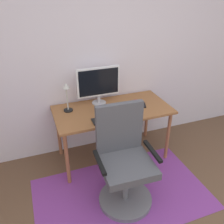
{
  "coord_description": "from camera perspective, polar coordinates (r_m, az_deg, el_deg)",
  "views": [
    {
      "loc": [
        -1.06,
        -0.68,
        2.1
      ],
      "look_at": [
        -0.25,
        1.53,
        0.83
      ],
      "focal_mm": 38.5,
      "sensor_mm": 36.0,
      "label": 1
    }
  ],
  "objects": [
    {
      "name": "monitor",
      "position": [
        3.0,
        -3.23,
        6.88
      ],
      "size": [
        0.54,
        0.18,
        0.48
      ],
      "color": "#B2B2B7",
      "rests_on": "desk"
    },
    {
      "name": "area_rug",
      "position": [
        2.86,
        2.32,
        -18.81
      ],
      "size": [
        1.9,
        1.14,
        0.01
      ],
      "primitive_type": "cube",
      "color": "#80388A",
      "rests_on": "ground"
    },
    {
      "name": "computer_mouse",
      "position": [
        2.86,
        4.59,
        -0.06
      ],
      "size": [
        0.06,
        0.1,
        0.03
      ],
      "primitive_type": "ellipsoid",
      "color": "black",
      "rests_on": "desk"
    },
    {
      "name": "wall_back",
      "position": [
        3.17,
        -0.06,
        13.8
      ],
      "size": [
        6.0,
        0.1,
        2.6
      ],
      "primitive_type": "cube",
      "color": "silver",
      "rests_on": "ground"
    },
    {
      "name": "desk",
      "position": [
        2.99,
        0.13,
        -0.41
      ],
      "size": [
        1.43,
        0.7,
        0.73
      ],
      "color": "#945D34",
      "rests_on": "ground"
    },
    {
      "name": "coffee_cup",
      "position": [
        2.96,
        5.66,
        1.77
      ],
      "size": [
        0.07,
        0.07,
        0.11
      ],
      "primitive_type": "cylinder",
      "color": "maroon",
      "rests_on": "desk"
    },
    {
      "name": "cell_phone",
      "position": [
        3.06,
        7.34,
        1.64
      ],
      "size": [
        0.11,
        0.15,
        0.01
      ],
      "primitive_type": "cube",
      "rotation": [
        0.0,
        0.0,
        -0.35
      ],
      "color": "black",
      "rests_on": "desk"
    },
    {
      "name": "keyboard",
      "position": [
        2.73,
        -0.31,
        -1.58
      ],
      "size": [
        0.43,
        0.13,
        0.02
      ],
      "primitive_type": "cube",
      "color": "black",
      "rests_on": "desk"
    },
    {
      "name": "desk_lamp",
      "position": [
        2.87,
        -10.7,
        4.2
      ],
      "size": [
        0.11,
        0.11,
        0.36
      ],
      "color": "black",
      "rests_on": "desk"
    },
    {
      "name": "office_chair",
      "position": [
        2.53,
        2.89,
        -12.56
      ],
      "size": [
        0.61,
        0.57,
        1.08
      ],
      "rotation": [
        0.0,
        0.0,
        -0.04
      ],
      "color": "slate",
      "rests_on": "ground"
    }
  ]
}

